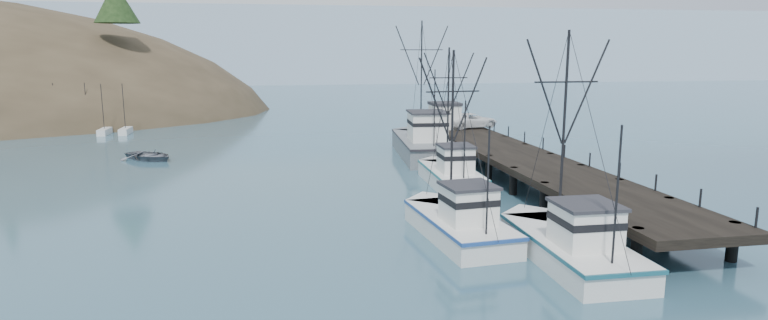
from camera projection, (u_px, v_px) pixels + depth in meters
ground at (385, 255)px, 30.40m from camera, size 400.00×400.00×0.00m
pier at (520, 158)px, 48.06m from camera, size 6.00×44.00×2.00m
distant_ridge at (321, 81)px, 196.59m from camera, size 360.00×40.00×26.00m
distant_ridge_far at (169, 81)px, 202.20m from camera, size 180.00×25.00×18.00m
moored_sailboats at (66, 128)px, 77.38m from camera, size 22.38×16.94×6.35m
trawler_near at (568, 244)px, 29.61m from camera, size 3.83×11.38×11.56m
trawler_mid at (457, 222)px, 33.30m from camera, size 4.41×10.66×10.60m
trawler_far at (450, 174)px, 46.29m from camera, size 3.60×10.42×10.80m
work_vessel at (423, 143)px, 58.73m from camera, size 5.88×16.18×13.41m
pier_shed at (445, 115)px, 63.55m from camera, size 3.00×3.20×2.80m
pickup_truck at (471, 120)px, 64.09m from camera, size 6.29×4.07×1.61m
motorboat at (150, 160)px, 56.71m from camera, size 6.59×6.42×1.12m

